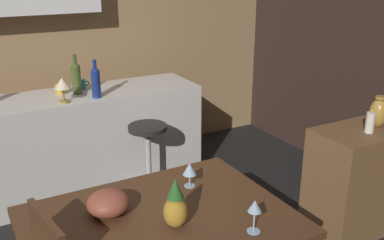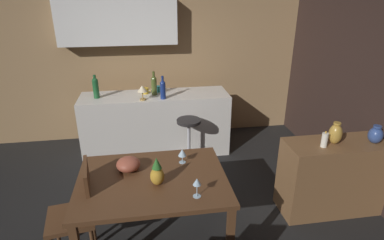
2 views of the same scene
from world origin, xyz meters
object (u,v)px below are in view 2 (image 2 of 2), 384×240
object	(u,v)px
fruit_bowl	(128,164)
cup_mustard	(146,91)
bar_stool	(189,142)
wine_bottle_olive	(154,85)
dining_table	(153,186)
wine_glass_left	(182,153)
chair_near_window	(78,210)
wine_glass_right	(197,183)
wine_bottle_cobalt	(163,89)
wine_bottle_green	(96,87)
sideboard_cabinet	(333,177)
pineapple_centerpiece	(157,173)
cup_teal	(158,89)
vase_brass	(335,134)
counter_lamp	(142,89)
vase_ceramic_blue	(376,135)
pillar_candle_tall	(325,140)

from	to	relation	value
fruit_bowl	cup_mustard	xyz separation A→B (m)	(0.20, 1.79, 0.14)
bar_stool	wine_bottle_olive	distance (m)	0.95
fruit_bowl	dining_table	bearing A→B (deg)	-39.27
wine_glass_left	wine_bottle_olive	size ratio (longest dim) A/B	0.43
chair_near_window	wine_glass_right	xyz separation A→B (m)	(1.00, -0.28, 0.37)
wine_bottle_cobalt	wine_bottle_olive	world-z (taller)	wine_bottle_olive
wine_glass_left	wine_bottle_green	bearing A→B (deg)	120.67
sideboard_cabinet	pineapple_centerpiece	distance (m)	1.98
pineapple_centerpiece	wine_bottle_olive	distance (m)	2.00
fruit_bowl	wine_bottle_olive	xyz separation A→B (m)	(0.32, 1.72, 0.25)
wine_glass_left	cup_teal	xyz separation A→B (m)	(-0.12, 1.80, 0.10)
sideboard_cabinet	vase_brass	distance (m)	0.52
sideboard_cabinet	wine_bottle_cobalt	size ratio (longest dim) A/B	3.46
cup_mustard	pineapple_centerpiece	bearing A→B (deg)	-88.62
dining_table	wine_glass_right	distance (m)	0.52
dining_table	bar_stool	distance (m)	1.49
chair_near_window	wine_glass_right	bearing A→B (deg)	-15.64
wine_glass_left	pineapple_centerpiece	xyz separation A→B (m)	(-0.26, -0.33, 0.00)
sideboard_cabinet	counter_lamp	bearing A→B (deg)	143.98
chair_near_window	vase_ceramic_blue	distance (m)	2.98
wine_glass_left	pineapple_centerpiece	bearing A→B (deg)	-128.25
vase_ceramic_blue	wine_glass_right	bearing A→B (deg)	-165.51
dining_table	wine_bottle_green	bearing A→B (deg)	109.82
pineapple_centerpiece	wine_bottle_cobalt	bearing A→B (deg)	84.16
wine_glass_right	fruit_bowl	xyz separation A→B (m)	(-0.55, 0.49, -0.07)
fruit_bowl	wine_bottle_cobalt	distance (m)	1.61
bar_stool	vase_brass	bearing A→B (deg)	-40.22
chair_near_window	wine_bottle_cobalt	xyz separation A→B (m)	(0.88, 1.74, 0.54)
dining_table	vase_brass	xyz separation A→B (m)	(1.87, 0.23, 0.27)
wine_glass_left	pineapple_centerpiece	size ratio (longest dim) A/B	0.57
pineapple_centerpiece	pillar_candle_tall	xyz separation A→B (m)	(1.69, 0.28, 0.05)
wine_glass_left	cup_teal	world-z (taller)	cup_teal
wine_glass_left	wine_bottle_olive	world-z (taller)	wine_bottle_olive
wine_glass_right	pineapple_centerpiece	size ratio (longest dim) A/B	0.66
cup_teal	wine_bottle_green	bearing A→B (deg)	-169.99
dining_table	wine_bottle_olive	bearing A→B (deg)	86.48
sideboard_cabinet	cup_teal	bearing A→B (deg)	134.46
vase_brass	chair_near_window	bearing A→B (deg)	-173.83
sideboard_cabinet	vase_brass	xyz separation A→B (m)	(-0.07, -0.00, 0.52)
cup_mustard	vase_ceramic_blue	world-z (taller)	vase_ceramic_blue
dining_table	wine_bottle_cobalt	bearing A→B (deg)	82.42
vase_brass	cup_teal	bearing A→B (deg)	133.28
dining_table	fruit_bowl	xyz separation A→B (m)	(-0.21, 0.17, 0.14)
wine_bottle_green	counter_lamp	world-z (taller)	wine_bottle_green
pillar_candle_tall	vase_brass	distance (m)	0.16
chair_near_window	wine_glass_right	world-z (taller)	chair_near_window
chair_near_window	cup_teal	bearing A→B (deg)	67.99
pineapple_centerpiece	cup_mustard	bearing A→B (deg)	91.38
cup_teal	vase_brass	bearing A→B (deg)	-46.72
chair_near_window	pineapple_centerpiece	bearing A→B (deg)	-4.57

